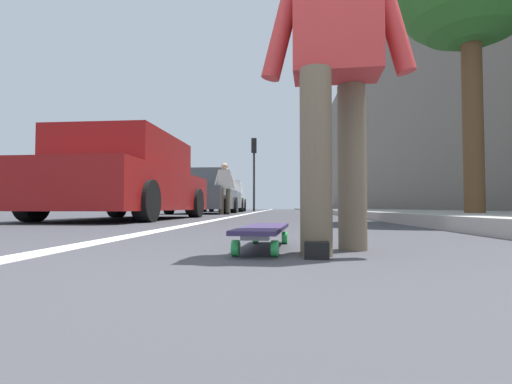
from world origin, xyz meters
name	(u,v)px	position (x,y,z in m)	size (l,w,h in m)	color
ground_plane	(282,215)	(10.00, 0.00, 0.00)	(80.00, 80.00, 0.00)	#38383D
lane_stripe_white	(261,211)	(20.00, 1.12, 0.00)	(52.00, 0.16, 0.01)	silver
sidewalk_curb	(346,210)	(18.00, -3.07, 0.07)	(52.00, 3.20, 0.13)	#9E9B93
building_facade	(386,113)	(22.00, -6.10, 5.76)	(40.00, 1.20, 11.51)	#6D6459
skateboard	(264,231)	(1.02, 0.10, 0.09)	(0.85, 0.26, 0.11)	green
skater_person	(336,53)	(0.87, -0.25, 0.94)	(0.45, 0.72, 1.64)	brown
parked_car_near	(128,180)	(5.78, 2.74, 0.70)	(4.43, 2.07, 1.46)	maroon
parked_car_mid	(204,193)	(12.22, 2.66, 0.69)	(4.18, 1.94, 1.46)	#4C5156
parked_car_far	(225,197)	(18.38, 2.84, 0.72)	(4.45, 2.12, 1.49)	silver
traffic_light	(254,161)	(20.21, 1.52, 2.79)	(0.33, 0.28, 4.02)	#2D2D2D
pedestrian_distant	(225,185)	(10.59, 1.71, 0.88)	(0.43, 0.68, 1.55)	brown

